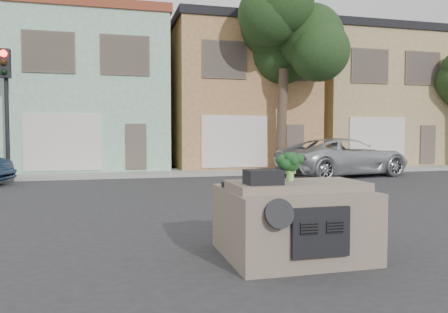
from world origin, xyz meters
name	(u,v)px	position (x,y,z in m)	size (l,w,h in m)	color
ground_plane	(236,218)	(0.00, 0.00, 0.00)	(120.00, 120.00, 0.00)	#303033
sidewalk	(171,172)	(0.00, 10.50, 0.07)	(40.00, 3.00, 0.15)	gray
townhouse_mint	(92,95)	(-3.50, 14.50, 3.77)	(7.20, 8.20, 7.55)	#9BC7A9
townhouse_tan	(233,98)	(4.00, 14.50, 3.77)	(7.20, 8.20, 7.55)	#B17F4E
townhouse_beige	(354,101)	(11.50, 14.50, 3.77)	(7.20, 8.20, 7.55)	tan
silver_pickup	(343,176)	(7.04, 7.79, 0.00)	(2.69, 5.83, 1.62)	silver
traffic_signal	(6,115)	(-6.50, 9.50, 2.55)	(0.40, 0.40, 5.10)	black
tree_near	(282,80)	(5.00, 9.80, 4.25)	(4.40, 4.00, 8.50)	#203A18
car_dashboard	(292,218)	(0.00, -3.00, 0.56)	(2.00, 1.80, 1.12)	#786859
instrument_hump	(263,177)	(-0.58, -3.35, 1.22)	(0.48, 0.38, 0.20)	black
wiper_arm	(299,177)	(0.28, -2.62, 1.13)	(0.70, 0.03, 0.02)	black
broccoli	(290,166)	(-0.05, -3.04, 1.34)	(0.36, 0.36, 0.44)	#143817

